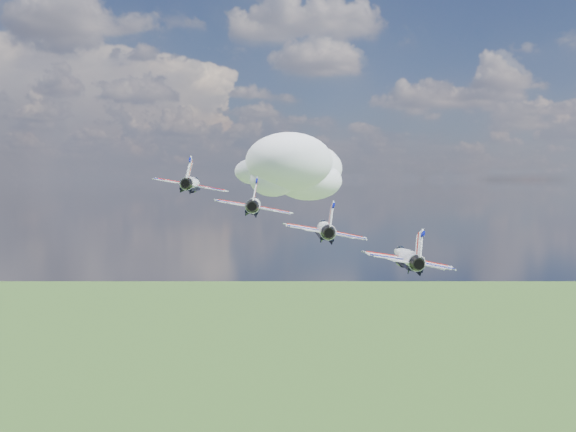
{
  "coord_description": "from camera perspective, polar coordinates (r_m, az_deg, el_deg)",
  "views": [
    {
      "loc": [
        -15.32,
        -62.77,
        158.28
      ],
      "look_at": [
        -5.1,
        20.42,
        153.55
      ],
      "focal_mm": 40.0,
      "sensor_mm": 36.0,
      "label": 1
    }
  ],
  "objects": [
    {
      "name": "jet_1",
      "position": [
        86.95,
        -3.04,
        1.04
      ],
      "size": [
        12.06,
        15.79,
        6.07
      ],
      "primitive_type": null,
      "rotation": [
        0.0,
        0.17,
        -0.1
      ],
      "color": "white"
    },
    {
      "name": "jet_0",
      "position": [
        93.68,
        -8.49,
        2.9
      ],
      "size": [
        12.06,
        15.79,
        6.07
      ],
      "primitive_type": null,
      "rotation": [
        0.0,
        0.17,
        -0.1
      ],
      "color": "white"
    },
    {
      "name": "jet_2",
      "position": [
        81.23,
        3.25,
        -1.11
      ],
      "size": [
        12.06,
        15.79,
        6.07
      ],
      "primitive_type": null,
      "rotation": [
        0.0,
        0.17,
        -0.1
      ],
      "color": "white"
    },
    {
      "name": "jet_3",
      "position": [
        76.77,
        10.39,
        -3.54
      ],
      "size": [
        12.06,
        15.79,
        6.07
      ],
      "primitive_type": null,
      "rotation": [
        0.0,
        0.17,
        -0.1
      ],
      "color": "white"
    },
    {
      "name": "cloud_far",
      "position": [
        287.39,
        0.46,
        3.91
      ],
      "size": [
        56.12,
        44.1,
        22.05
      ],
      "primitive_type": "ellipsoid",
      "color": "white"
    }
  ]
}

